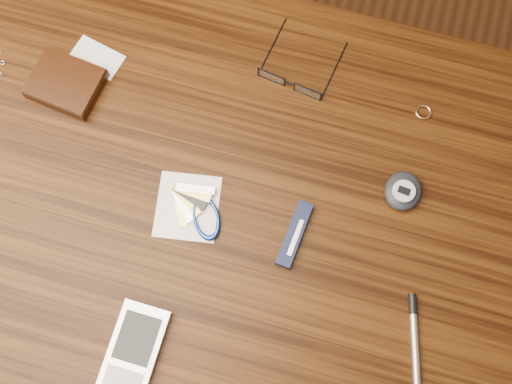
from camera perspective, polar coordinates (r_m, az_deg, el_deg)
ground at (r=1.65m, az=-1.45°, el=-7.73°), size 3.80×3.80×0.00m
desk at (r=1.02m, az=-2.33°, el=-2.33°), size 1.00×0.70×0.75m
wallet_and_card at (r=1.01m, az=-16.49°, el=9.30°), size 0.12×0.14×0.02m
eyeglasses at (r=0.98m, az=3.14°, el=9.83°), size 0.12×0.12×0.02m
gold_ring at (r=0.99m, az=14.66°, el=6.89°), size 0.03×0.03×0.00m
pda_phone at (r=0.89m, az=-10.78°, el=-13.61°), size 0.07×0.12×0.02m
pedometer at (r=0.94m, az=12.93°, el=0.08°), size 0.06×0.07×0.02m
notepad_keys at (r=0.91m, az=-5.29°, el=-1.66°), size 0.12×0.11×0.01m
pocket_knife at (r=0.90m, az=3.44°, el=-3.77°), size 0.03×0.10×0.01m
silver_pen at (r=0.91m, az=13.89°, el=-12.19°), size 0.04×0.13×0.01m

